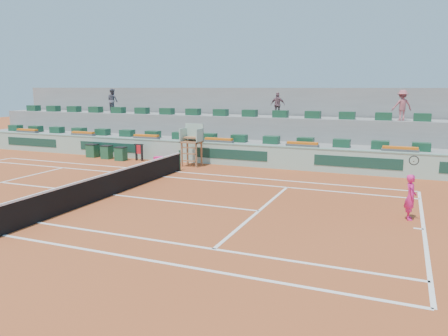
% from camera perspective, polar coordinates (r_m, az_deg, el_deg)
% --- Properties ---
extents(ground, '(90.00, 90.00, 0.00)m').
position_cam_1_polar(ground, '(18.89, -14.28, -3.43)').
color(ground, '#943F1C').
rests_on(ground, ground).
extents(seating_tier_lower, '(36.00, 4.00, 1.20)m').
position_cam_1_polar(seating_tier_lower, '(27.93, -1.21, 2.60)').
color(seating_tier_lower, gray).
rests_on(seating_tier_lower, ground).
extents(seating_tier_upper, '(36.00, 2.40, 2.60)m').
position_cam_1_polar(seating_tier_upper, '(29.31, 0.03, 4.36)').
color(seating_tier_upper, gray).
rests_on(seating_tier_upper, ground).
extents(stadium_back_wall, '(36.00, 0.40, 4.40)m').
position_cam_1_polar(stadium_back_wall, '(30.71, 1.17, 6.32)').
color(stadium_back_wall, gray).
rests_on(stadium_back_wall, ground).
extents(player_bag, '(0.78, 0.34, 0.34)m').
position_cam_1_polar(player_bag, '(26.38, -8.30, 1.08)').
color(player_bag, '#F5207F').
rests_on(player_bag, ground).
extents(spectator_left, '(1.03, 0.92, 1.75)m').
position_cam_1_polar(spectator_left, '(33.15, -14.34, 8.52)').
color(spectator_left, '#535361').
rests_on(spectator_left, seating_tier_upper).
extents(spectator_mid, '(0.93, 0.46, 1.52)m').
position_cam_1_polar(spectator_mid, '(27.65, 7.03, 8.19)').
color(spectator_mid, '#774F59').
rests_on(spectator_mid, seating_tier_upper).
extents(spectator_right, '(1.26, 1.02, 1.70)m').
position_cam_1_polar(spectator_right, '(26.48, 22.23, 7.59)').
color(spectator_right, '#A5525A').
rests_on(spectator_right, seating_tier_upper).
extents(court_lines, '(23.89, 11.09, 0.01)m').
position_cam_1_polar(court_lines, '(18.89, -14.28, -3.41)').
color(court_lines, white).
rests_on(court_lines, ground).
extents(tennis_net, '(0.10, 11.97, 1.10)m').
position_cam_1_polar(tennis_net, '(18.77, -14.35, -1.86)').
color(tennis_net, black).
rests_on(tennis_net, ground).
extents(advertising_hoarding, '(36.00, 0.34, 1.26)m').
position_cam_1_polar(advertising_hoarding, '(25.93, -3.11, 2.05)').
color(advertising_hoarding, '#98BFAD').
rests_on(advertising_hoarding, ground).
extents(umpire_chair, '(1.10, 0.90, 2.40)m').
position_cam_1_polar(umpire_chair, '(24.93, -4.16, 3.81)').
color(umpire_chair, brown).
rests_on(umpire_chair, ground).
extents(seat_row_lower, '(32.90, 0.60, 0.44)m').
position_cam_1_polar(seat_row_lower, '(27.01, -1.98, 4.08)').
color(seat_row_lower, '#16442B').
rests_on(seat_row_lower, seating_tier_lower).
extents(seat_row_upper, '(32.90, 0.60, 0.44)m').
position_cam_1_polar(seat_row_upper, '(28.63, -0.43, 7.26)').
color(seat_row_upper, '#16442B').
rests_on(seat_row_upper, seating_tier_upper).
extents(flower_planters, '(26.80, 0.36, 0.28)m').
position_cam_1_polar(flower_planters, '(26.97, -5.60, 3.84)').
color(flower_planters, '#525252').
rests_on(flower_planters, seating_tier_lower).
extents(drink_cooler_a, '(0.65, 0.56, 0.84)m').
position_cam_1_polar(drink_cooler_a, '(27.52, -13.33, 1.83)').
color(drink_cooler_a, '#194C30').
rests_on(drink_cooler_a, ground).
extents(drink_cooler_b, '(0.64, 0.55, 0.84)m').
position_cam_1_polar(drink_cooler_b, '(28.46, -15.07, 2.03)').
color(drink_cooler_b, '#194C30').
rests_on(drink_cooler_b, ground).
extents(drink_cooler_c, '(0.69, 0.60, 0.84)m').
position_cam_1_polar(drink_cooler_c, '(29.37, -16.81, 2.19)').
color(drink_cooler_c, '#194C30').
rests_on(drink_cooler_c, ground).
extents(towel_rack, '(0.62, 0.10, 1.03)m').
position_cam_1_polar(towel_rack, '(27.21, -11.04, 2.21)').
color(towel_rack, black).
rests_on(towel_rack, ground).
extents(tennis_player, '(0.43, 0.86, 2.28)m').
position_cam_1_polar(tennis_player, '(16.09, 23.19, -3.47)').
color(tennis_player, '#F5207F').
rests_on(tennis_player, ground).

